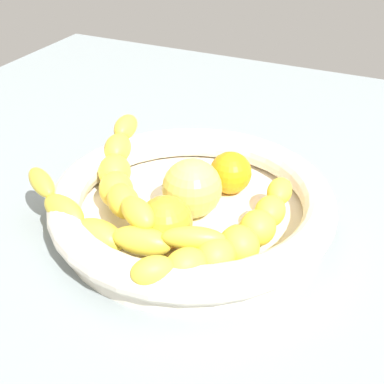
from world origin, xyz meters
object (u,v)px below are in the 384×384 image
Objects in this scene: banana_arching_top at (233,238)px; orange_front at (230,173)px; banana_draped_left at (120,174)px; banana_draped_right at (103,224)px; orange_mid_left at (167,223)px; apple_yellow at (195,188)px; fruit_bowl at (192,205)px.

orange_front reaches higher than banana_arching_top.
orange_front is (7.38, -11.39, -0.85)cm from banana_draped_left.
orange_front is at bearing -57.05° from banana_draped_left.
orange_front is at bearing -26.56° from banana_draped_right.
orange_mid_left is (-0.69, 7.32, 0.16)cm from banana_arching_top.
banana_draped_left is at bearing 96.60° from apple_yellow.
banana_draped_right is (-9.67, 5.94, 1.63)cm from fruit_bowl.
orange_front is (16.25, -8.12, -0.21)cm from banana_draped_right.
banana_draped_right is at bearing 116.26° from orange_mid_left.
apple_yellow is at bearing -0.30° from orange_mid_left.
orange_mid_left is 0.84× the size of apple_yellow.
banana_draped_left is (-0.80, 9.21, 2.27)cm from fruit_bowl.
orange_mid_left is (-13.21, 1.95, 0.29)cm from orange_front.
orange_front reaches higher than banana_draped_right.
fruit_bowl is 1.44× the size of banana_arching_top.
orange_front is at bearing -8.42° from orange_mid_left.
orange_mid_left is at bearing 179.70° from apple_yellow.
fruit_bowl is 1.47× the size of banana_draped_left.
banana_draped_right is at bearing 105.47° from banana_arching_top.
banana_arching_top is 9.61cm from apple_yellow.
fruit_bowl is at bearing -85.03° from banana_draped_left.
banana_draped_right is 3.89× the size of apple_yellow.
orange_mid_left reaches higher than banana_arching_top.
orange_mid_left is at bearing -178.05° from fruit_bowl.
apple_yellow reaches higher than banana_draped_right.
banana_arching_top is (-5.14, -16.75, -0.73)cm from banana_draped_left.
banana_arching_top is (-5.94, -7.54, 1.55)cm from fruit_bowl.
banana_draped_right is 13.99cm from banana_arching_top.
apple_yellow is (6.23, 7.28, 0.73)cm from banana_arching_top.
apple_yellow is (-6.29, 1.92, 0.85)cm from orange_front.
banana_draped_right is (-8.87, -3.27, -0.64)cm from banana_draped_left.
orange_front is 6.63cm from apple_yellow.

